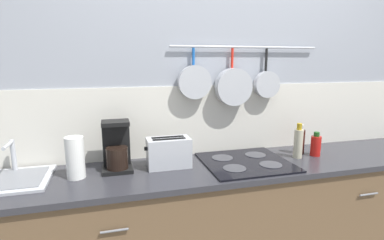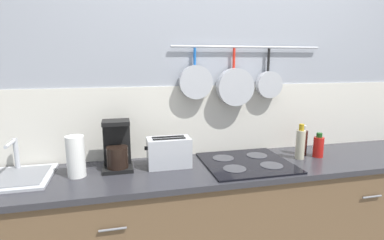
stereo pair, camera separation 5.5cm
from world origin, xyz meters
name	(u,v)px [view 2 (the right image)]	position (x,y,z in m)	size (l,w,h in m)	color
wall_back	(224,99)	(0.00, 0.32, 1.27)	(7.20, 0.16, 2.60)	#999EA8
cabinet_base	(237,229)	(0.00, 0.00, 0.42)	(3.19, 0.54, 0.85)	brown
countertop	(239,167)	(0.00, 0.00, 0.87)	(3.23, 0.56, 0.03)	#2D2D33
sink_basin	(10,176)	(-1.35, 0.07, 0.90)	(0.44, 0.39, 0.20)	#B7BABF
paper_towel_roll	(76,156)	(-0.99, 0.03, 1.00)	(0.10, 0.10, 0.24)	white
coffee_maker	(117,149)	(-0.76, 0.11, 1.01)	(0.18, 0.17, 0.31)	black
toaster	(169,152)	(-0.45, 0.07, 0.98)	(0.29, 0.15, 0.19)	#B7BABF
cooktop	(246,163)	(0.05, 0.01, 0.89)	(0.55, 0.52, 0.01)	black
bottle_olive_oil	(300,144)	(0.45, 0.01, 0.99)	(0.06, 0.06, 0.24)	#BFB799
bottle_hot_sauce	(303,142)	(0.52, 0.09, 0.98)	(0.06, 0.06, 0.21)	#33140F
bottle_vinegar	(318,146)	(0.60, 0.02, 0.96)	(0.07, 0.07, 0.17)	red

